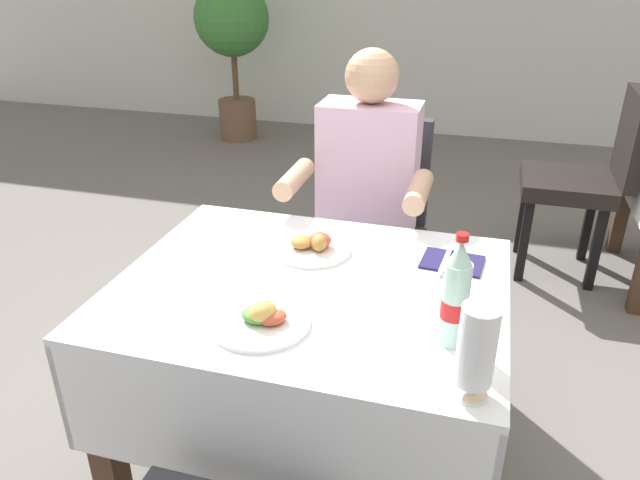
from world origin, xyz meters
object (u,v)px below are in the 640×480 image
(background_chair_left, at_px, (588,173))
(potted_plant_corner, at_px, (232,32))
(plate_far_diner, at_px, (313,246))
(napkin_cutlery_set, at_px, (452,262))
(plate_near_camera, at_px, (262,319))
(seated_diner_far, at_px, (364,203))
(main_dining_table, at_px, (310,339))
(beer_glass_left, at_px, (476,352))
(chair_far_diner_seat, at_px, (368,229))
(cola_bottle_primary, at_px, (456,297))

(background_chair_left, bearing_deg, potted_plant_corner, 145.65)
(plate_far_diner, relative_size, napkin_cutlery_set, 1.15)
(plate_far_diner, height_order, background_chair_left, background_chair_left)
(plate_near_camera, relative_size, background_chair_left, 0.25)
(plate_far_diner, bearing_deg, plate_near_camera, -91.44)
(seated_diner_far, height_order, plate_far_diner, seated_diner_far)
(seated_diner_far, bearing_deg, background_chair_left, 48.78)
(napkin_cutlery_set, bearing_deg, main_dining_table, -149.03)
(plate_far_diner, height_order, potted_plant_corner, potted_plant_corner)
(background_chair_left, xyz_separation_m, potted_plant_corner, (-2.68, 1.83, 0.37))
(plate_near_camera, xyz_separation_m, beer_glass_left, (0.49, -0.12, 0.09))
(napkin_cutlery_set, bearing_deg, seated_diner_far, 126.50)
(seated_diner_far, height_order, napkin_cutlery_set, seated_diner_far)
(plate_far_diner, relative_size, potted_plant_corner, 0.17)
(chair_far_diner_seat, bearing_deg, potted_plant_corner, 122.41)
(main_dining_table, relative_size, chair_far_diner_seat, 1.07)
(chair_far_diner_seat, xyz_separation_m, seated_diner_far, (0.00, -0.11, 0.16))
(seated_diner_far, bearing_deg, napkin_cutlery_set, -53.50)
(main_dining_table, xyz_separation_m, cola_bottle_primary, (0.39, -0.17, 0.30))
(beer_glass_left, height_order, potted_plant_corner, potted_plant_corner)
(potted_plant_corner, bearing_deg, napkin_cutlery_set, -57.79)
(seated_diner_far, distance_m, potted_plant_corner, 3.39)
(chair_far_diner_seat, xyz_separation_m, beer_glass_left, (0.44, -1.15, 0.31))
(seated_diner_far, distance_m, napkin_cutlery_set, 0.60)
(seated_diner_far, bearing_deg, main_dining_table, -90.13)
(background_chair_left, bearing_deg, plate_near_camera, -116.30)
(beer_glass_left, bearing_deg, plate_near_camera, 166.21)
(main_dining_table, xyz_separation_m, potted_plant_corner, (-1.76, 3.58, 0.35))
(plate_far_diner, bearing_deg, seated_diner_far, 85.21)
(main_dining_table, distance_m, background_chair_left, 1.98)
(main_dining_table, xyz_separation_m, chair_far_diner_seat, (-0.00, 0.81, -0.02))
(background_chair_left, bearing_deg, beer_glass_left, -102.99)
(main_dining_table, relative_size, potted_plant_corner, 0.76)
(main_dining_table, bearing_deg, napkin_cutlery_set, 30.97)
(seated_diner_far, bearing_deg, plate_far_diner, -94.79)
(plate_near_camera, bearing_deg, cola_bottle_primary, 6.86)
(potted_plant_corner, bearing_deg, plate_near_camera, -65.79)
(seated_diner_far, distance_m, cola_bottle_primary, 0.96)
(cola_bottle_primary, relative_size, napkin_cutlery_set, 1.41)
(cola_bottle_primary, bearing_deg, plate_near_camera, -173.14)
(potted_plant_corner, bearing_deg, chair_far_diner_seat, -57.59)
(cola_bottle_primary, bearing_deg, main_dining_table, 156.34)
(plate_far_diner, height_order, napkin_cutlery_set, plate_far_diner)
(chair_far_diner_seat, relative_size, cola_bottle_primary, 3.55)
(plate_far_diner, relative_size, background_chair_left, 0.23)
(main_dining_table, distance_m, seated_diner_far, 0.71)
(beer_glass_left, bearing_deg, chair_far_diner_seat, 110.93)
(plate_far_diner, xyz_separation_m, cola_bottle_primary, (0.43, -0.35, 0.10))
(seated_diner_far, xyz_separation_m, potted_plant_corner, (-1.76, 2.88, 0.21))
(beer_glass_left, height_order, background_chair_left, background_chair_left)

